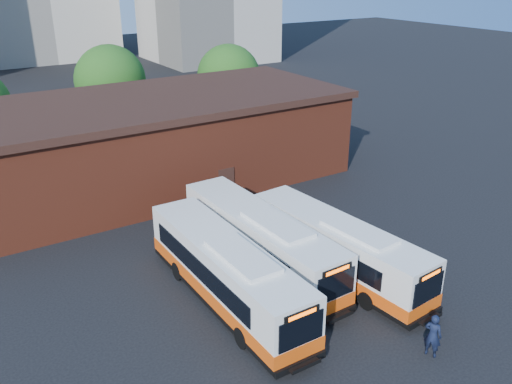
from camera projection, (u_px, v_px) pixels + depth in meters
ground at (319, 318)px, 25.05m from camera, size 220.00×220.00×0.00m
bus_midwest at (227, 275)px, 25.70m from camera, size 2.59×12.21×3.32m
bus_mideast at (261, 243)px, 28.58m from camera, size 2.90×12.37×3.35m
bus_east at (337, 250)px, 28.07m from camera, size 3.37×11.76×3.16m
transit_worker at (433, 335)px, 22.33m from camera, size 0.72×0.85×1.99m
depot_building at (149, 141)px, 39.32m from camera, size 28.60×12.60×6.40m
tree_mid at (110, 80)px, 50.48m from camera, size 6.56×6.56×8.36m
tree_east at (229, 76)px, 53.68m from camera, size 6.24×6.24×7.96m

